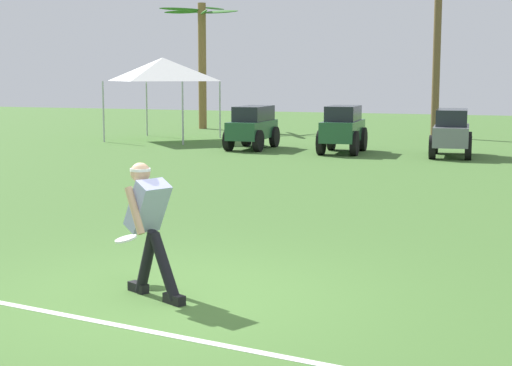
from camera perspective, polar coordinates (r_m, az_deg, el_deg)
The scene contains 10 objects.
ground_plane at distance 8.33m, azimuth -5.54°, elevation -8.26°, with size 80.00×80.00×0.00m, color #446D2F.
field_line_paint at distance 7.43m, azimuth -9.30°, elevation -10.29°, with size 18.62×0.09×0.01m, color white.
frisbee_thrower at distance 8.23m, azimuth -7.82°, elevation -2.82°, with size 0.98×0.73×1.40m.
frisbee_in_flight at distance 8.98m, azimuth -9.45°, elevation -4.03°, with size 0.35×0.35×0.08m.
parked_car_slot_a at distance 24.72m, azimuth -0.25°, elevation 4.18°, with size 1.25×2.44×1.34m.
parked_car_slot_b at distance 23.57m, azimuth 6.33°, elevation 4.00°, with size 1.34×2.42×1.40m.
parked_car_slot_c at distance 23.08m, azimuth 14.03°, elevation 3.69°, with size 1.38×2.49×1.34m.
palm_tree_far_left at distance 34.12m, azimuth -3.98°, elevation 9.41°, with size 3.58×3.26×5.35m.
palm_tree_left_of_centre at distance 30.15m, azimuth 13.04°, elevation 11.55°, with size 3.02×3.33×7.26m.
event_tent at distance 28.25m, azimuth -6.79°, elevation 8.20°, with size 3.21×3.21×2.92m.
Camera 1 is at (3.63, -7.14, 2.31)m, focal length 55.00 mm.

